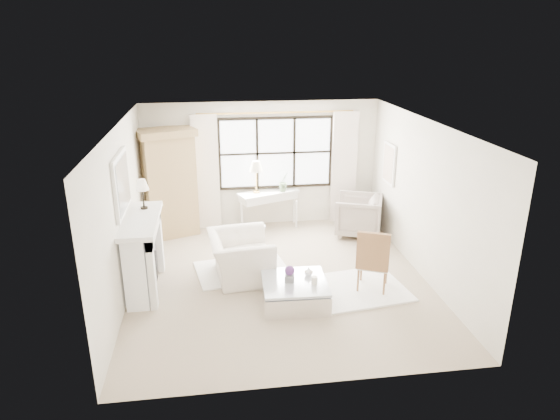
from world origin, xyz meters
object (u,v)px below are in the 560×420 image
at_px(armoire, 169,182).
at_px(coffee_table, 294,292).
at_px(console_table, 269,209).
at_px(club_armchair, 241,257).

relative_size(armoire, coffee_table, 2.16).
bearing_deg(armoire, console_table, -16.04).
height_order(armoire, club_armchair, armoire).
bearing_deg(club_armchair, console_table, -23.21).
distance_m(console_table, coffee_table, 3.34).
xyz_separation_m(console_table, coffee_table, (0.02, -3.33, -0.22)).
distance_m(armoire, coffee_table, 3.92).
relative_size(armoire, club_armchair, 1.88).
distance_m(armoire, console_table, 2.20).
distance_m(club_armchair, coffee_table, 1.28).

